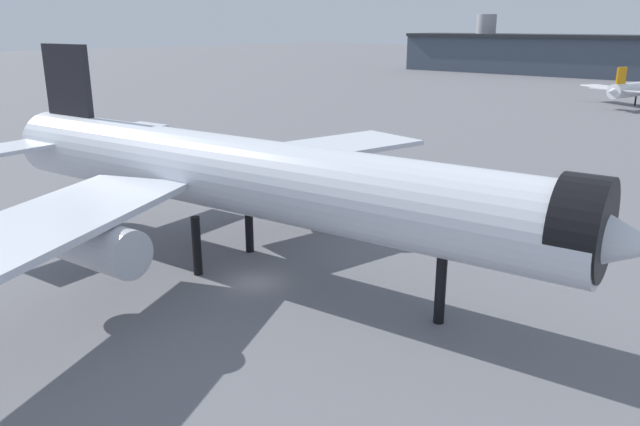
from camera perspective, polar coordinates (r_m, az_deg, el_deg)
The scene contains 2 objects.
ground at distance 47.41m, azimuth -6.04°, elevation -6.39°, with size 900.00×900.00×0.00m, color slate.
airliner_near_gate at distance 47.91m, azimuth -7.12°, elevation 3.29°, with size 58.16×52.34×17.01m.
Camera 1 is at (34.08, -27.11, 18.75)m, focal length 34.77 mm.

